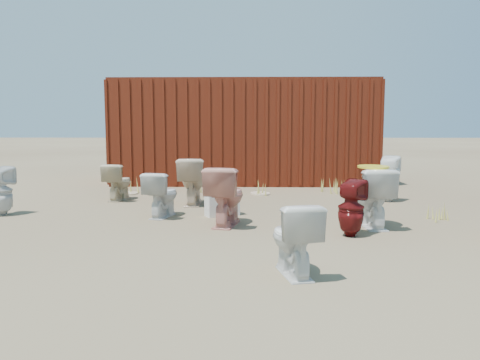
{
  "coord_description": "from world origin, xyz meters",
  "views": [
    {
      "loc": [
        0.16,
        -6.25,
        1.34
      ],
      "look_at": [
        0.0,
        0.6,
        0.55
      ],
      "focal_mm": 35.0,
      "sensor_mm": 36.0,
      "label": 1
    }
  ],
  "objects_px": {
    "toilet_front_maroon": "(351,208)",
    "toilet_back_a": "(1,191)",
    "toilet_back_yellowlid": "(372,197)",
    "loose_tank": "(222,204)",
    "toilet_back_beige_right": "(192,181)",
    "toilet_front_a": "(162,194)",
    "toilet_front_pink": "(226,196)",
    "toilet_front_c": "(294,238)",
    "toilet_back_e": "(389,179)",
    "shipping_container": "(244,132)",
    "toilet_back_beige_left": "(118,182)"
  },
  "relations": [
    {
      "from": "toilet_front_maroon",
      "to": "toilet_back_a",
      "type": "distance_m",
      "value": 5.13
    },
    {
      "from": "toilet_back_yellowlid",
      "to": "loose_tank",
      "type": "bearing_deg",
      "value": -22.89
    },
    {
      "from": "toilet_back_yellowlid",
      "to": "toilet_back_beige_right",
      "type": "bearing_deg",
      "value": -36.55
    },
    {
      "from": "toilet_front_a",
      "to": "toilet_front_pink",
      "type": "bearing_deg",
      "value": 164.23
    },
    {
      "from": "loose_tank",
      "to": "toilet_front_c",
      "type": "bearing_deg",
      "value": -101.44
    },
    {
      "from": "toilet_front_maroon",
      "to": "loose_tank",
      "type": "xyz_separation_m",
      "value": [
        -1.65,
        1.29,
        -0.17
      ]
    },
    {
      "from": "toilet_back_a",
      "to": "toilet_back_e",
      "type": "relative_size",
      "value": 0.9
    },
    {
      "from": "toilet_front_c",
      "to": "toilet_front_maroon",
      "type": "xyz_separation_m",
      "value": [
        0.83,
        1.51,
        0.01
      ]
    },
    {
      "from": "shipping_container",
      "to": "toilet_back_e",
      "type": "distance_m",
      "value": 4.15
    },
    {
      "from": "toilet_front_maroon",
      "to": "toilet_back_beige_left",
      "type": "relative_size",
      "value": 1.04
    },
    {
      "from": "toilet_back_beige_left",
      "to": "loose_tank",
      "type": "bearing_deg",
      "value": 153.42
    },
    {
      "from": "toilet_front_c",
      "to": "toilet_back_beige_left",
      "type": "relative_size",
      "value": 1.0
    },
    {
      "from": "toilet_front_a",
      "to": "toilet_back_yellowlid",
      "type": "relative_size",
      "value": 0.85
    },
    {
      "from": "shipping_container",
      "to": "toilet_back_beige_left",
      "type": "distance_m",
      "value": 3.91
    },
    {
      "from": "toilet_front_pink",
      "to": "loose_tank",
      "type": "relative_size",
      "value": 1.61
    },
    {
      "from": "toilet_back_e",
      "to": "toilet_back_a",
      "type": "bearing_deg",
      "value": 41.12
    },
    {
      "from": "toilet_back_yellowlid",
      "to": "toilet_back_e",
      "type": "height_order",
      "value": "toilet_back_e"
    },
    {
      "from": "toilet_front_maroon",
      "to": "toilet_back_beige_right",
      "type": "bearing_deg",
      "value": -8.81
    },
    {
      "from": "shipping_container",
      "to": "toilet_back_a",
      "type": "distance_m",
      "value": 5.88
    },
    {
      "from": "toilet_front_c",
      "to": "toilet_front_maroon",
      "type": "relative_size",
      "value": 0.96
    },
    {
      "from": "toilet_back_a",
      "to": "loose_tank",
      "type": "bearing_deg",
      "value": -164.57
    },
    {
      "from": "toilet_back_yellowlid",
      "to": "toilet_front_pink",
      "type": "bearing_deg",
      "value": -4.92
    },
    {
      "from": "loose_tank",
      "to": "toilet_back_beige_right",
      "type": "bearing_deg",
      "value": 92.22
    },
    {
      "from": "toilet_front_c",
      "to": "toilet_back_beige_left",
      "type": "distance_m",
      "value": 5.08
    },
    {
      "from": "toilet_back_beige_left",
      "to": "toilet_back_a",
      "type": "bearing_deg",
      "value": 57.41
    },
    {
      "from": "toilet_back_beige_right",
      "to": "toilet_back_e",
      "type": "distance_m",
      "value": 3.49
    },
    {
      "from": "toilet_back_a",
      "to": "toilet_back_yellowlid",
      "type": "xyz_separation_m",
      "value": [
        5.38,
        -0.69,
        0.03
      ]
    },
    {
      "from": "shipping_container",
      "to": "toilet_front_c",
      "type": "xyz_separation_m",
      "value": [
        0.54,
        -7.33,
        -0.86
      ]
    },
    {
      "from": "shipping_container",
      "to": "toilet_back_a",
      "type": "xyz_separation_m",
      "value": [
        -3.6,
        -4.58,
        -0.83
      ]
    },
    {
      "from": "toilet_front_a",
      "to": "toilet_back_e",
      "type": "xyz_separation_m",
      "value": [
        3.77,
        1.52,
        0.07
      ]
    },
    {
      "from": "toilet_front_c",
      "to": "toilet_back_yellowlid",
      "type": "relative_size",
      "value": 0.84
    },
    {
      "from": "toilet_back_a",
      "to": "toilet_back_yellowlid",
      "type": "height_order",
      "value": "toilet_back_yellowlid"
    },
    {
      "from": "toilet_front_c",
      "to": "loose_tank",
      "type": "xyz_separation_m",
      "value": [
        -0.81,
        2.8,
        -0.16
      ]
    },
    {
      "from": "toilet_back_a",
      "to": "toilet_back_beige_right",
      "type": "xyz_separation_m",
      "value": [
        2.76,
        1.05,
        0.03
      ]
    },
    {
      "from": "toilet_back_yellowlid",
      "to": "toilet_back_e",
      "type": "bearing_deg",
      "value": -114.4
    },
    {
      "from": "toilet_front_c",
      "to": "toilet_back_beige_right",
      "type": "relative_size",
      "value": 0.83
    },
    {
      "from": "toilet_back_e",
      "to": "toilet_front_c",
      "type": "bearing_deg",
      "value": 91.65
    },
    {
      "from": "toilet_back_beige_left",
      "to": "toilet_back_e",
      "type": "height_order",
      "value": "toilet_back_e"
    },
    {
      "from": "toilet_back_beige_left",
      "to": "toilet_front_maroon",
      "type": "bearing_deg",
      "value": 152.5
    },
    {
      "from": "shipping_container",
      "to": "toilet_back_beige_right",
      "type": "xyz_separation_m",
      "value": [
        -0.84,
        -3.53,
        -0.8
      ]
    },
    {
      "from": "shipping_container",
      "to": "toilet_back_beige_right",
      "type": "bearing_deg",
      "value": -103.41
    },
    {
      "from": "toilet_back_a",
      "to": "toilet_back_e",
      "type": "distance_m",
      "value": 6.39
    },
    {
      "from": "shipping_container",
      "to": "toilet_back_a",
      "type": "relative_size",
      "value": 8.14
    },
    {
      "from": "toilet_front_maroon",
      "to": "toilet_back_yellowlid",
      "type": "height_order",
      "value": "toilet_back_yellowlid"
    },
    {
      "from": "toilet_back_beige_right",
      "to": "toilet_back_yellowlid",
      "type": "distance_m",
      "value": 3.14
    },
    {
      "from": "toilet_front_pink",
      "to": "toilet_back_e",
      "type": "relative_size",
      "value": 0.99
    },
    {
      "from": "shipping_container",
      "to": "toilet_back_yellowlid",
      "type": "distance_m",
      "value": 5.62
    },
    {
      "from": "toilet_front_a",
      "to": "toilet_back_yellowlid",
      "type": "height_order",
      "value": "toilet_back_yellowlid"
    },
    {
      "from": "toilet_front_a",
      "to": "loose_tank",
      "type": "bearing_deg",
      "value": -158.65
    },
    {
      "from": "toilet_back_a",
      "to": "shipping_container",
      "type": "bearing_deg",
      "value": -113.65
    }
  ]
}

